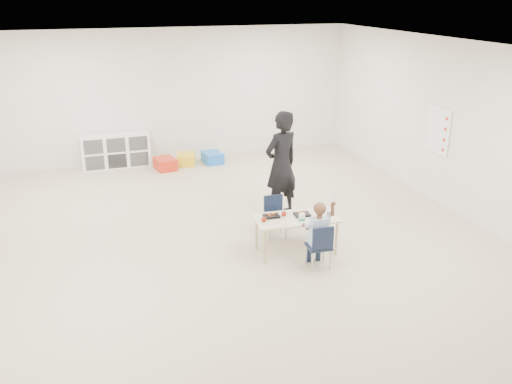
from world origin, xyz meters
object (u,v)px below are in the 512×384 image
object	(u,v)px
adult	(281,165)
cubby_shelf	(116,151)
table	(296,234)
child	(319,233)
chair_near	(319,245)

from	to	relation	value
adult	cubby_shelf	bearing A→B (deg)	-77.67
cubby_shelf	adult	bearing A→B (deg)	-56.35
table	adult	bearing A→B (deg)	82.29
table	child	world-z (taller)	child
table	adult	distance (m)	1.48
chair_near	table	bearing A→B (deg)	106.36
table	adult	world-z (taller)	adult
cubby_shelf	adult	xyz separation A→B (m)	(2.35, -3.54, 0.53)
table	cubby_shelf	size ratio (longest dim) A/B	0.86
cubby_shelf	adult	size ratio (longest dim) A/B	0.80
child	adult	distance (m)	1.89
chair_near	child	xyz separation A→B (m)	(0.00, 0.00, 0.18)
adult	child	bearing A→B (deg)	63.80
chair_near	adult	xyz separation A→B (m)	(0.16, 1.85, 0.56)
chair_near	cubby_shelf	size ratio (longest dim) A/B	0.46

